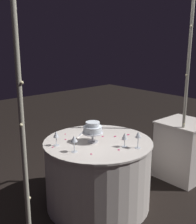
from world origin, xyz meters
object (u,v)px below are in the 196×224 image
wine_glass_0 (56,135)px  wine_glass_1 (74,140)px  main_table (98,173)px  wine_glass_3 (138,136)px  side_table (183,150)px  wine_glass_2 (125,137)px  cake_knife (80,135)px  tiered_cake (93,129)px  decorative_arch (126,66)px

wine_glass_0 → wine_glass_1: wine_glass_1 is taller
main_table → wine_glass_3: size_ratio=6.73×
side_table → wine_glass_2: (1.16, 0.03, 0.46)m
cake_knife → main_table: bearing=97.6°
side_table → wine_glass_3: size_ratio=4.44×
cake_knife → side_table: bearing=157.6°
tiered_cake → cake_knife: (-0.02, -0.25, -0.14)m
tiered_cake → cake_knife: size_ratio=0.84×
main_table → side_table: (-1.25, 0.26, 0.01)m
wine_glass_0 → side_table: bearing=164.8°
cake_knife → wine_glass_2: bearing=102.4°
cake_knife → tiered_cake: bearing=84.9°
side_table → wine_glass_1: 1.70m
side_table → tiered_cake: size_ratio=3.46×
tiered_cake → main_table: bearing=163.4°
tiered_cake → wine_glass_0: 0.38m
wine_glass_0 → wine_glass_2: wine_glass_0 is taller
decorative_arch → tiered_cake: 0.77m
decorative_arch → wine_glass_3: bearing=168.5°
decorative_arch → wine_glass_3: (-0.16, 0.03, -0.68)m
side_table → wine_glass_3: 1.20m
main_table → wine_glass_0: 0.65m
decorative_arch → side_table: decorative_arch is taller
wine_glass_1 → main_table: bearing=-169.3°
side_table → cake_knife: side_table is taller
tiered_cake → wine_glass_1: bearing=15.7°
side_table → wine_glass_0: size_ratio=4.96×
tiered_cake → cake_knife: bearing=-95.1°
decorative_arch → wine_glass_2: bearing=-139.5°
decorative_arch → wine_glass_0: size_ratio=15.59×
tiered_cake → wine_glass_3: size_ratio=1.29×
wine_glass_1 → wine_glass_3: 0.63m
wine_glass_2 → cake_knife: (0.12, -0.57, -0.10)m
tiered_cake → side_table: bearing=167.9°
wine_glass_0 → cake_knife: bearing=-167.1°
side_table → wine_glass_2: size_ratio=5.17×
wine_glass_1 → cake_knife: (-0.33, -0.34, -0.12)m
wine_glass_2 → wine_glass_3: wine_glass_3 is taller
tiered_cake → wine_glass_2: (-0.15, 0.32, -0.04)m
decorative_arch → wine_glass_1: decorative_arch is taller
tiered_cake → wine_glass_3: bearing=117.4°
wine_glass_0 → decorative_arch: bearing=125.4°
main_table → wine_glass_0: size_ratio=7.51×
main_table → side_table: size_ratio=1.51×
main_table → tiered_cake: (0.06, -0.02, 0.51)m
side_table → wine_glass_1: bearing=-6.9°
wine_glass_2 → wine_glass_3: (-0.07, 0.11, 0.02)m
main_table → wine_glass_1: 0.62m
wine_glass_0 → wine_glass_3: size_ratio=0.90×
tiered_cake → cake_knife: tiered_cake is taller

